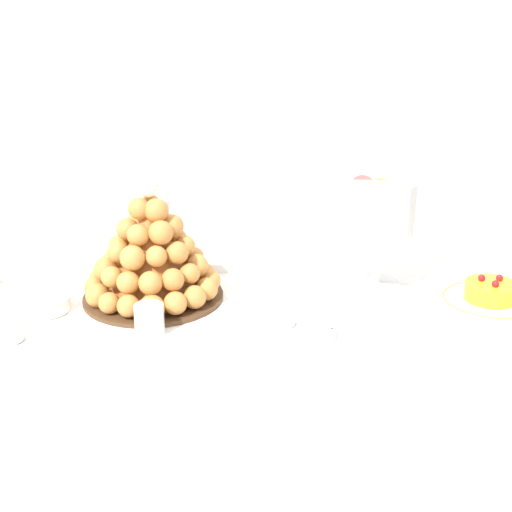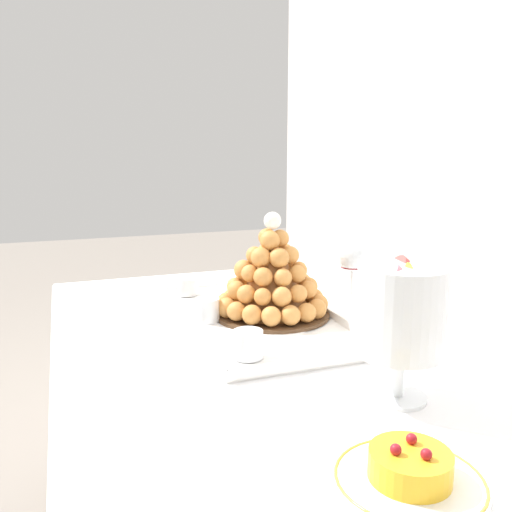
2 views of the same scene
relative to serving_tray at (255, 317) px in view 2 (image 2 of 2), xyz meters
The scene contains 10 objects.
buffet_table 0.18m from the serving_tray, ahead, with size 1.35×0.87×0.73m.
serving_tray is the anchor object (origin of this frame).
croquembouche 0.10m from the serving_tray, 81.77° to the left, with size 0.27×0.27×0.25m.
dessert_cup_left 0.26m from the serving_tray, 155.63° to the right, with size 0.05×0.05×0.05m.
dessert_cup_mid_left 0.12m from the serving_tray, 88.98° to the right, with size 0.05×0.05×0.05m.
dessert_cup_centre 0.26m from the serving_tray, 22.89° to the right, with size 0.06×0.06×0.05m.
creme_brulee_ramekin 0.19m from the serving_tray, behind, with size 0.09×0.09×0.03m.
macaron_goblet 0.49m from the serving_tray, ahead, with size 0.14×0.14×0.23m.
fruit_tart_plate 0.66m from the serving_tray, ahead, with size 0.19×0.19×0.05m.
wine_glass 0.28m from the serving_tray, 87.89° to the left, with size 0.08×0.08×0.18m.
Camera 2 is at (0.99, -0.40, 1.13)m, focal length 38.00 mm.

